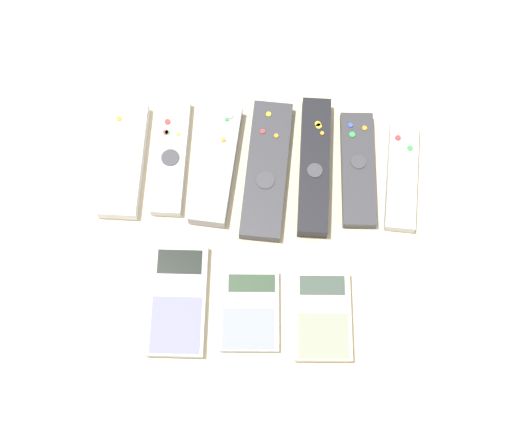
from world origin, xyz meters
The scene contains 11 objects.
ground_plane centered at (0.00, 0.00, 0.00)m, with size 3.00×3.00×0.00m, color beige.
remote_0 centered at (-0.21, 0.12, 0.01)m, with size 0.06×0.18×0.02m.
remote_1 centered at (-0.14, 0.13, 0.01)m, with size 0.05×0.19×0.02m.
remote_2 centered at (-0.07, 0.12, 0.01)m, with size 0.07×0.19×0.02m.
remote_3 centered at (0.01, 0.12, 0.01)m, with size 0.07×0.22×0.02m.
remote_4 centered at (0.08, 0.13, 0.01)m, with size 0.05×0.22×0.03m.
remote_5 centered at (0.15, 0.13, 0.01)m, with size 0.06×0.18×0.02m.
remote_6 centered at (0.21, 0.12, 0.01)m, with size 0.05×0.17×0.02m.
calculator_0 centered at (-0.10, -0.09, 0.01)m, with size 0.09×0.16×0.02m.
calculator_1 centered at (0.00, -0.10, 0.01)m, with size 0.09×0.12×0.01m.
calculator_2 centered at (0.10, -0.10, 0.01)m, with size 0.09×0.13×0.02m.
Camera 1 is at (0.02, -0.31, 0.99)m, focal length 50.00 mm.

